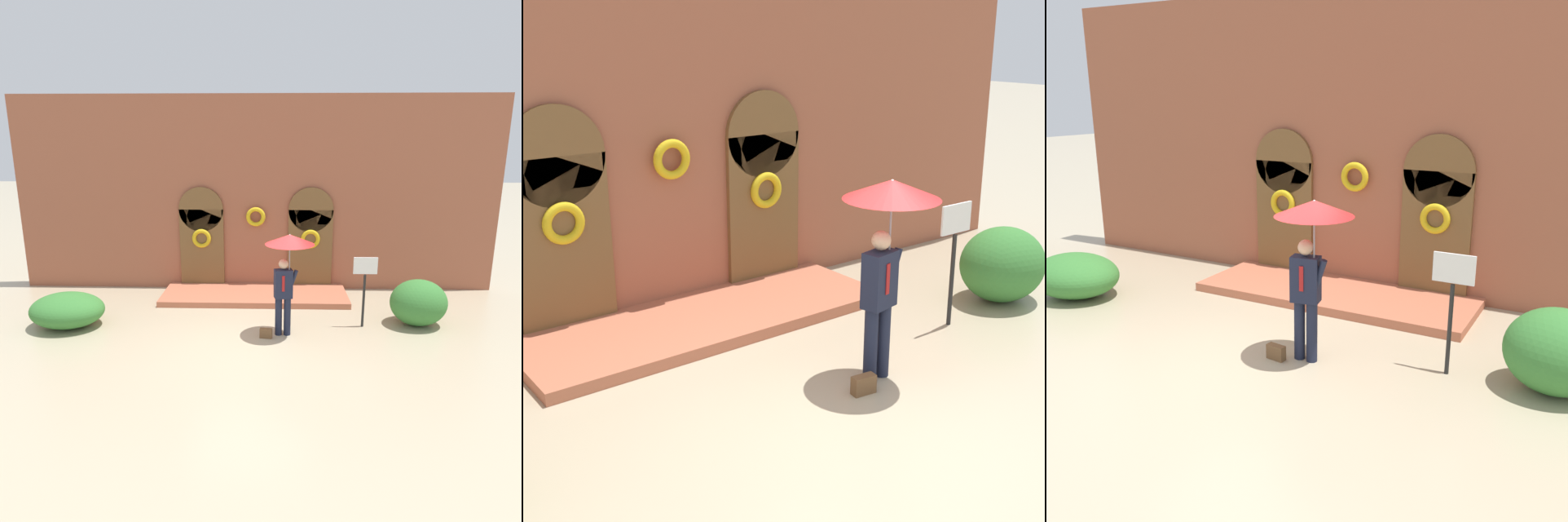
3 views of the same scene
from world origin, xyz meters
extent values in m
plane|color=tan|center=(0.00, 0.00, 0.00)|extent=(80.00, 80.00, 0.00)
cube|color=#9E563D|center=(0.00, 4.20, 2.80)|extent=(14.00, 0.50, 5.60)
cube|color=brown|center=(-1.60, 3.91, 1.20)|extent=(1.30, 0.08, 2.40)
cylinder|color=brown|center=(-1.60, 3.91, 2.40)|extent=(1.30, 0.08, 1.30)
cube|color=brown|center=(1.60, 3.91, 1.20)|extent=(1.30, 0.08, 2.40)
cylinder|color=brown|center=(1.60, 3.91, 2.40)|extent=(1.30, 0.08, 1.30)
torus|color=gold|center=(-1.60, 3.84, 1.55)|extent=(0.56, 0.12, 0.56)
torus|color=gold|center=(1.60, 3.84, 1.55)|extent=(0.56, 0.12, 0.56)
torus|color=gold|center=(0.00, 3.84, 2.20)|extent=(0.56, 0.12, 0.56)
cube|color=#B56346|center=(0.00, 3.05, 0.08)|extent=(5.20, 1.80, 0.16)
cylinder|color=#191E33|center=(0.66, 0.49, 0.45)|extent=(0.16, 0.16, 0.90)
cylinder|color=#191E33|center=(0.86, 0.49, 0.45)|extent=(0.16, 0.16, 0.90)
cube|color=#191E33|center=(0.76, 0.49, 1.23)|extent=(0.44, 0.31, 0.66)
cube|color=#A51919|center=(0.76, 0.36, 1.27)|extent=(0.06, 0.02, 0.36)
sphere|color=tan|center=(0.76, 0.49, 1.69)|extent=(0.22, 0.22, 0.22)
cylinder|color=#191E33|center=(0.98, 0.49, 1.33)|extent=(0.22, 0.09, 0.46)
cylinder|color=gray|center=(0.89, 0.49, 1.65)|extent=(0.02, 0.02, 0.98)
cone|color=red|center=(0.89, 0.49, 2.25)|extent=(1.10, 1.10, 0.22)
cone|color=white|center=(0.89, 0.49, 2.27)|extent=(0.61, 0.60, 0.20)
cube|color=brown|center=(0.37, 0.29, 0.11)|extent=(0.29, 0.16, 0.22)
cylinder|color=black|center=(2.68, 1.03, 0.65)|extent=(0.06, 0.06, 1.30)
cube|color=white|center=(2.68, 1.03, 1.52)|extent=(0.56, 0.03, 0.40)
ellipsoid|color=#387A33|center=(-4.41, 0.84, 0.41)|extent=(1.76, 1.44, 0.82)
ellipsoid|color=#387A33|center=(4.04, 1.20, 0.56)|extent=(1.35, 1.19, 1.13)
camera|label=1|loc=(0.56, -9.49, 4.38)|focal=32.00mm
camera|label=2|loc=(-4.78, -5.00, 3.98)|focal=50.00mm
camera|label=3|loc=(4.45, -6.30, 3.74)|focal=40.00mm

